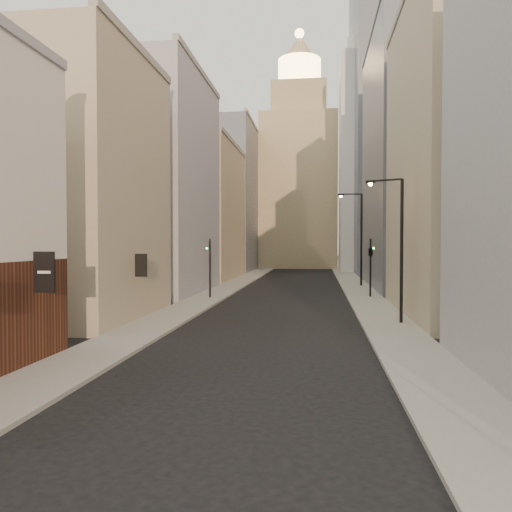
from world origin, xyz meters
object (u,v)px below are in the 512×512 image
Objects in this scene: clock_tower at (299,174)px; traffic_light_right at (371,252)px; traffic_light_left at (210,258)px; white_tower at (365,155)px; streetlamp_mid at (398,241)px; streetlamp_far at (359,234)px.

clock_tower is 8.98× the size of traffic_light_right.
white_tower is at bearing -135.97° from traffic_light_left.
clock_tower is 17.83m from white_tower.
streetlamp_mid is (-2.93, -52.04, -13.86)m from white_tower.
clock_tower is 4.56× the size of streetlamp_far.
white_tower is (11.00, -14.00, 0.97)m from clock_tower.
streetlamp_mid is 1.66× the size of traffic_light_left.
streetlamp_mid is (8.07, -66.04, -12.89)m from clock_tower.
streetlamp_mid reaches higher than traffic_light_left.
white_tower reaches higher than traffic_light_right.
white_tower is at bearing 111.53° from streetlamp_mid.
streetlamp_mid is at bearing -93.22° from white_tower.
white_tower reaches higher than traffic_light_left.
traffic_light_right is (-3.04, -38.47, -14.75)m from white_tower.
streetlamp_far is at bearing -158.90° from traffic_light_left.
traffic_light_left is (-13.12, -13.29, -2.19)m from streetlamp_far.
traffic_light_left and traffic_light_right have the same top height.
streetlamp_far is at bearing -96.49° from white_tower.
traffic_light_left is (-16.25, -40.80, -15.17)m from white_tower.
streetlamp_far is at bearing -98.74° from traffic_light_right.
white_tower is at bearing -103.71° from traffic_light_right.
streetlamp_mid is 24.54m from streetlamp_far.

